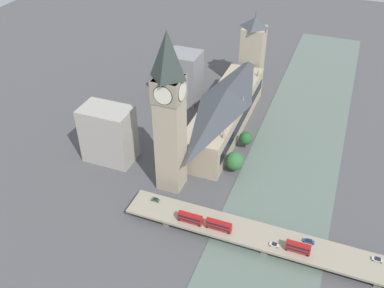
# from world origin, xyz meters

# --- Properties ---
(ground_plane) EXTENTS (600.00, 600.00, 0.00)m
(ground_plane) POSITION_xyz_m (0.00, 0.00, 0.00)
(ground_plane) COLOR #4C4C4F
(river_water) EXTENTS (49.62, 360.00, 0.30)m
(river_water) POSITION_xyz_m (-30.81, 0.00, 0.15)
(river_water) COLOR slate
(river_water) RESTS_ON ground_plane
(parliament_hall) EXTENTS (22.56, 96.63, 27.10)m
(parliament_hall) POSITION_xyz_m (14.05, -8.00, 13.45)
(parliament_hall) COLOR tan
(parliament_hall) RESTS_ON ground_plane
(clock_tower) EXTENTS (13.29, 13.29, 82.61)m
(clock_tower) POSITION_xyz_m (24.01, 50.35, 43.70)
(clock_tower) COLOR tan
(clock_tower) RESTS_ON ground_plane
(victoria_tower) EXTENTS (14.86, 14.86, 53.62)m
(victoria_tower) POSITION_xyz_m (14.11, -67.75, 24.81)
(victoria_tower) COLOR tan
(victoria_tower) RESTS_ON ground_plane
(road_bridge) EXTENTS (131.24, 15.38, 4.39)m
(road_bridge) POSITION_xyz_m (-30.81, 72.07, 3.49)
(road_bridge) COLOR gray
(road_bridge) RESTS_ON ground_plane
(double_decker_bus_lead) EXTENTS (10.50, 2.50, 4.68)m
(double_decker_bus_lead) POSITION_xyz_m (-43.90, 75.22, 6.96)
(double_decker_bus_lead) COLOR red
(double_decker_bus_lead) RESTS_ON road_bridge
(double_decker_bus_mid) EXTENTS (11.57, 2.63, 4.66)m
(double_decker_bus_mid) POSITION_xyz_m (4.21, 75.72, 6.96)
(double_decker_bus_mid) COLOR red
(double_decker_bus_mid) RESTS_ON road_bridge
(double_decker_bus_rear) EXTENTS (11.90, 2.51, 4.66)m
(double_decker_bus_rear) POSITION_xyz_m (-9.15, 75.25, 6.96)
(double_decker_bus_rear) COLOR red
(double_decker_bus_rear) RESTS_ON road_bridge
(car_northbound_lead) EXTENTS (4.74, 1.75, 1.43)m
(car_northbound_lead) POSITION_xyz_m (-47.61, 68.47, 5.10)
(car_northbound_lead) COLOR navy
(car_northbound_lead) RESTS_ON road_bridge
(car_northbound_mid) EXTENTS (4.24, 1.88, 1.35)m
(car_northbound_mid) POSITION_xyz_m (-75.43, 68.18, 5.06)
(car_northbound_mid) COLOR silver
(car_northbound_mid) RESTS_ON road_bridge
(car_northbound_tail) EXTENTS (3.97, 1.82, 1.36)m
(car_northbound_tail) POSITION_xyz_m (-34.21, 75.70, 5.07)
(car_northbound_tail) COLOR silver
(car_northbound_tail) RESTS_ON road_bridge
(car_southbound_lead) EXTENTS (3.83, 1.78, 1.40)m
(car_southbound_lead) POSITION_xyz_m (24.61, 68.76, 5.08)
(car_southbound_lead) COLOR #2D5638
(car_southbound_lead) RESTS_ON road_bridge
(city_block_west) EXTENTS (20.53, 19.15, 33.57)m
(city_block_west) POSITION_xyz_m (50.36, -32.61, 16.78)
(city_block_west) COLOR gray
(city_block_west) RESTS_ON ground_plane
(city_block_center) EXTENTS (26.88, 17.19, 31.69)m
(city_block_center) POSITION_xyz_m (64.26, 41.99, 15.85)
(city_block_center) COLOR #A39E93
(city_block_center) RESTS_ON ground_plane
(tree_embankment_near) EXTENTS (7.69, 7.69, 10.54)m
(tree_embankment_near) POSITION_xyz_m (-2.80, 6.36, 6.68)
(tree_embankment_near) COLOR brown
(tree_embankment_near) RESTS_ON ground_plane
(tree_embankment_mid) EXTENTS (9.90, 9.90, 12.10)m
(tree_embankment_mid) POSITION_xyz_m (-2.91, 29.07, 7.14)
(tree_embankment_mid) COLOR brown
(tree_embankment_mid) RESTS_ON ground_plane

